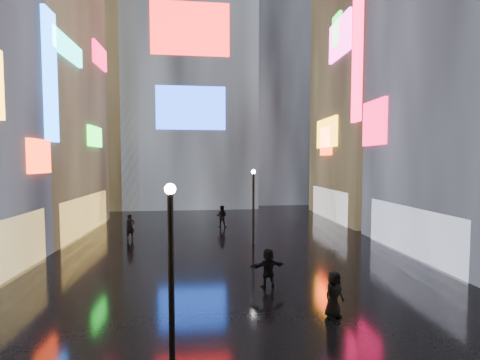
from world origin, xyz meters
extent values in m
plane|color=black|center=(0.00, 20.00, 0.00)|extent=(140.00, 140.00, 0.00)
cube|color=red|center=(-10.85, 18.32, 6.06)|extent=(0.25, 2.24, 1.94)
cube|color=blue|center=(-10.85, 20.00, 11.00)|extent=(0.25, 1.40, 8.00)
cube|color=black|center=(-16.00, 26.00, 11.00)|extent=(10.00, 12.00, 22.00)
cube|color=#FFC659|center=(-11.10, 26.00, 1.50)|extent=(0.20, 10.00, 3.00)
cube|color=#16CE22|center=(-10.85, 27.82, 7.91)|extent=(0.25, 3.00, 1.71)
cube|color=#16DACC|center=(-10.85, 22.61, 13.61)|extent=(0.25, 4.84, 1.37)
cube|color=#E50B3A|center=(-10.85, 29.70, 15.31)|extent=(0.25, 3.32, 1.94)
cube|color=white|center=(11.10, 17.00, 1.50)|extent=(0.20, 9.00, 3.00)
cube|color=#E50B3A|center=(10.85, 21.12, 8.58)|extent=(0.25, 2.99, 3.26)
cube|color=#E50B3A|center=(10.85, 24.00, 14.00)|extent=(0.25, 1.40, 10.00)
cube|color=black|center=(16.00, 30.00, 14.00)|extent=(10.00, 12.00, 28.00)
cube|color=white|center=(11.10, 30.00, 1.50)|extent=(0.20, 9.00, 3.00)
cube|color=orange|center=(10.85, 30.32, 8.66)|extent=(0.25, 4.92, 2.91)
cube|color=#E52DAB|center=(10.85, 27.51, 17.02)|extent=(0.25, 4.36, 3.46)
cube|color=red|center=(10.85, 30.44, 7.84)|extent=(0.25, 2.63, 2.87)
cube|color=#16CE22|center=(10.85, 28.19, 17.94)|extent=(0.25, 1.69, 2.90)
cube|color=black|center=(-3.00, 44.00, 21.00)|extent=(16.00, 14.00, 42.00)
cube|color=#FF1414|center=(-3.00, 36.90, 21.00)|extent=(9.00, 0.20, 6.00)
cube|color=#194CFF|center=(-3.00, 36.90, 12.00)|extent=(8.00, 0.20, 5.00)
cube|color=black|center=(9.00, 46.00, 17.00)|extent=(12.00, 12.00, 34.00)
cube|color=black|center=(-14.00, 42.00, 13.00)|extent=(10.00, 10.00, 26.00)
cylinder|color=black|center=(-2.35, 7.28, 2.50)|extent=(0.16, 0.16, 5.00)
sphere|color=white|center=(-2.35, 7.28, 5.05)|extent=(0.30, 0.30, 0.30)
cylinder|color=black|center=(1.92, 20.84, 2.50)|extent=(0.16, 0.16, 5.00)
sphere|color=white|center=(1.92, 20.84, 5.05)|extent=(0.30, 0.30, 0.30)
imported|color=black|center=(3.28, 10.00, 0.86)|extent=(0.99, 0.86, 1.71)
imported|color=black|center=(1.42, 13.04, 0.89)|extent=(1.72, 0.77, 1.79)
imported|color=black|center=(-6.97, 23.06, 0.94)|extent=(0.81, 0.78, 1.88)
imported|color=black|center=(0.02, 26.87, 0.95)|extent=(1.08, 0.93, 1.91)
imported|color=black|center=(3.28, 10.00, 2.12)|extent=(1.23, 1.24, 0.83)
camera|label=1|loc=(-1.45, -1.16, 5.76)|focal=24.00mm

